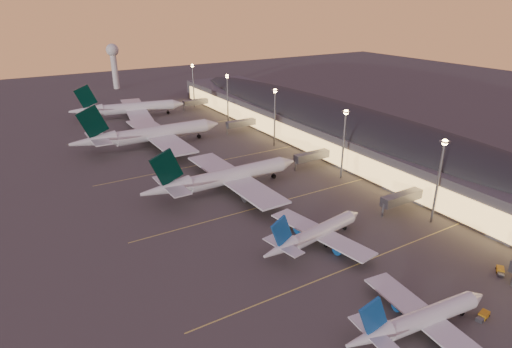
{
  "coord_description": "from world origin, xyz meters",
  "views": [
    {
      "loc": [
        -67.37,
        -69.4,
        61.44
      ],
      "look_at": [
        2.0,
        45.0,
        7.0
      ],
      "focal_mm": 30.0,
      "sensor_mm": 36.0,
      "label": 1
    }
  ],
  "objects_px": {
    "airliner_wide_near": "(225,177)",
    "baggage_tug_b": "(500,271)",
    "baggage_tug_a": "(483,316)",
    "airliner_wide_mid": "(150,134)",
    "airliner_narrow_south": "(420,320)",
    "radar_tower": "(113,59)",
    "airliner_narrow_north": "(315,234)",
    "airliner_wide_far": "(129,108)"
  },
  "relations": [
    {
      "from": "airliner_narrow_north",
      "to": "airliner_wide_far",
      "type": "relative_size",
      "value": 0.59
    },
    {
      "from": "airliner_wide_far",
      "to": "airliner_narrow_north",
      "type": "bearing_deg",
      "value": -79.16
    },
    {
      "from": "baggage_tug_a",
      "to": "airliner_narrow_north",
      "type": "bearing_deg",
      "value": 94.93
    },
    {
      "from": "baggage_tug_b",
      "to": "radar_tower",
      "type": "bearing_deg",
      "value": 58.6
    },
    {
      "from": "airliner_narrow_south",
      "to": "baggage_tug_b",
      "type": "relative_size",
      "value": 8.66
    },
    {
      "from": "airliner_narrow_north",
      "to": "airliner_wide_mid",
      "type": "bearing_deg",
      "value": 86.46
    },
    {
      "from": "baggage_tug_b",
      "to": "airliner_wide_far",
      "type": "bearing_deg",
      "value": 64.9
    },
    {
      "from": "airliner_narrow_south",
      "to": "radar_tower",
      "type": "height_order",
      "value": "radar_tower"
    },
    {
      "from": "airliner_narrow_north",
      "to": "airliner_wide_near",
      "type": "relative_size",
      "value": 0.62
    },
    {
      "from": "airliner_wide_far",
      "to": "airliner_wide_near",
      "type": "bearing_deg",
      "value": -80.68
    },
    {
      "from": "radar_tower",
      "to": "airliner_wide_mid",
      "type": "bearing_deg",
      "value": -98.67
    },
    {
      "from": "radar_tower",
      "to": "baggage_tug_b",
      "type": "distance_m",
      "value": 287.07
    },
    {
      "from": "airliner_narrow_south",
      "to": "airliner_narrow_north",
      "type": "distance_m",
      "value": 36.92
    },
    {
      "from": "baggage_tug_a",
      "to": "airliner_wide_mid",
      "type": "bearing_deg",
      "value": 87.53
    },
    {
      "from": "airliner_narrow_north",
      "to": "airliner_wide_near",
      "type": "height_order",
      "value": "airliner_wide_near"
    },
    {
      "from": "baggage_tug_b",
      "to": "airliner_narrow_south",
      "type": "bearing_deg",
      "value": 150.29
    },
    {
      "from": "airliner_wide_near",
      "to": "baggage_tug_a",
      "type": "height_order",
      "value": "airliner_wide_near"
    },
    {
      "from": "airliner_wide_near",
      "to": "baggage_tug_a",
      "type": "xyz_separation_m",
      "value": [
        16.07,
        -85.41,
        -4.36
      ]
    },
    {
      "from": "airliner_narrow_south",
      "to": "baggage_tug_b",
      "type": "distance_m",
      "value": 33.87
    },
    {
      "from": "airliner_wide_mid",
      "to": "baggage_tug_b",
      "type": "distance_m",
      "value": 144.71
    },
    {
      "from": "airliner_narrow_north",
      "to": "airliner_wide_far",
      "type": "bearing_deg",
      "value": 82.17
    },
    {
      "from": "airliner_wide_far",
      "to": "baggage_tug_b",
      "type": "bearing_deg",
      "value": -70.6
    },
    {
      "from": "airliner_wide_near",
      "to": "radar_tower",
      "type": "bearing_deg",
      "value": 84.37
    },
    {
      "from": "airliner_wide_near",
      "to": "baggage_tug_b",
      "type": "relative_size",
      "value": 14.51
    },
    {
      "from": "baggage_tug_a",
      "to": "radar_tower",
      "type": "bearing_deg",
      "value": 78.81
    },
    {
      "from": "airliner_wide_near",
      "to": "airliner_wide_mid",
      "type": "bearing_deg",
      "value": 94.77
    },
    {
      "from": "airliner_narrow_north",
      "to": "baggage_tug_a",
      "type": "bearing_deg",
      "value": -83.16
    },
    {
      "from": "airliner_narrow_north",
      "to": "baggage_tug_a",
      "type": "height_order",
      "value": "airliner_narrow_north"
    },
    {
      "from": "airliner_wide_near",
      "to": "baggage_tug_b",
      "type": "bearing_deg",
      "value": -67.3
    },
    {
      "from": "airliner_wide_near",
      "to": "airliner_narrow_south",
      "type": "bearing_deg",
      "value": -90.5
    },
    {
      "from": "airliner_narrow_north",
      "to": "baggage_tug_b",
      "type": "height_order",
      "value": "airliner_narrow_north"
    },
    {
      "from": "baggage_tug_a",
      "to": "baggage_tug_b",
      "type": "xyz_separation_m",
      "value": [
        18.54,
        7.33,
        0.01
      ]
    },
    {
      "from": "airliner_wide_mid",
      "to": "radar_tower",
      "type": "relative_size",
      "value": 2.1
    },
    {
      "from": "airliner_wide_near",
      "to": "airliner_narrow_north",
      "type": "bearing_deg",
      "value": -85.76
    },
    {
      "from": "airliner_wide_far",
      "to": "radar_tower",
      "type": "distance_m",
      "value": 93.26
    },
    {
      "from": "airliner_narrow_north",
      "to": "airliner_narrow_south",
      "type": "bearing_deg",
      "value": -104.31
    },
    {
      "from": "radar_tower",
      "to": "airliner_narrow_south",
      "type": "bearing_deg",
      "value": -92.98
    },
    {
      "from": "airliner_narrow_south",
      "to": "baggage_tug_a",
      "type": "bearing_deg",
      "value": -9.42
    },
    {
      "from": "baggage_tug_a",
      "to": "baggage_tug_b",
      "type": "relative_size",
      "value": 0.99
    },
    {
      "from": "radar_tower",
      "to": "baggage_tug_a",
      "type": "height_order",
      "value": "radar_tower"
    },
    {
      "from": "airliner_narrow_south",
      "to": "airliner_wide_near",
      "type": "height_order",
      "value": "airliner_wide_near"
    },
    {
      "from": "radar_tower",
      "to": "baggage_tug_b",
      "type": "bearing_deg",
      "value": -86.28
    }
  ]
}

